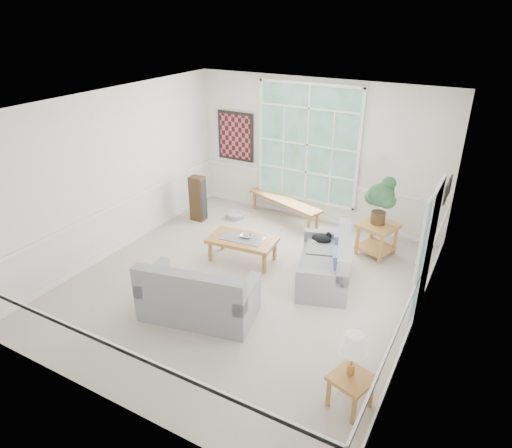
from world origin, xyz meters
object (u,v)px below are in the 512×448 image
Objects in this scene: side_table at (350,392)px; end_table at (376,239)px; loveseat_front at (199,289)px; loveseat_right at (324,259)px; coffee_table at (242,249)px.

end_table is at bearing 101.27° from side_table.
loveseat_right is at bearing 42.28° from loveseat_front.
coffee_table is (-0.26, 1.72, -0.23)m from loveseat_front.
end_table is (2.07, 1.42, 0.09)m from coffee_table.
side_table is at bearing -80.26° from loveseat_right.
end_table is at bearing 47.86° from loveseat_front.
coffee_table is at bearing 140.53° from side_table.
end_table is (1.82, 3.14, -0.14)m from loveseat_front.
end_table is (0.52, 1.33, -0.11)m from loveseat_right.
loveseat_front is at bearing -87.46° from coffee_table.
end_table is 3.82m from side_table.
loveseat_front is 3.74× the size of side_table.
loveseat_front is 1.75m from coffee_table.
loveseat_right is 3.47× the size of side_table.
loveseat_right is 1.57m from coffee_table.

